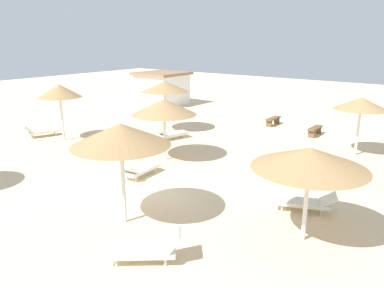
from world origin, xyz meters
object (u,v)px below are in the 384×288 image
at_px(bench_1, 315,130).
at_px(beach_cabana, 162,88).
at_px(parasol_2, 60,91).
at_px(parasol_6, 361,104).
at_px(lounger_3, 171,134).
at_px(parasol_1, 310,158).
at_px(lounger_4, 139,169).
at_px(lounger_0, 147,249).
at_px(bench_0, 273,120).
at_px(lounger_1, 306,202).
at_px(parasol_4, 164,107).
at_px(lounger_2, 41,131).
at_px(parasol_0, 121,135).
at_px(parasol_3, 164,87).

distance_m(bench_1, beach_cabana, 13.82).
bearing_deg(parasol_2, parasol_6, 26.99).
relative_size(lounger_3, beach_cabana, 0.54).
distance_m(parasol_1, lounger_4, 7.41).
distance_m(lounger_0, bench_0, 16.35).
bearing_deg(lounger_0, parasol_1, 51.36).
height_order(parasol_2, bench_0, parasol_2).
bearing_deg(lounger_4, bench_1, 73.28).
relative_size(lounger_1, beach_cabana, 0.54).
height_order(bench_1, beach_cabana, beach_cabana).
height_order(lounger_3, lounger_4, lounger_4).
xyz_separation_m(parasol_6, lounger_0, (-1.67, -12.43, -2.13)).
height_order(lounger_1, bench_1, lounger_1).
height_order(parasol_4, lounger_3, parasol_4).
distance_m(parasol_4, parasol_6, 9.01).
height_order(lounger_0, lounger_3, lounger_0).
xyz_separation_m(lounger_0, lounger_1, (2.08, 5.16, -0.01)).
relative_size(parasol_2, lounger_1, 1.50).
bearing_deg(beach_cabana, parasol_6, -15.98).
height_order(lounger_0, bench_0, lounger_0).
relative_size(lounger_0, lounger_2, 0.92).
bearing_deg(parasol_1, parasol_2, 171.01).
height_order(parasol_0, bench_0, parasol_0).
relative_size(parasol_6, bench_1, 1.82).
xyz_separation_m(bench_1, beach_cabana, (-13.59, 2.31, 1.01)).
bearing_deg(beach_cabana, parasol_4, -47.82).
bearing_deg(lounger_1, lounger_2, 179.58).
relative_size(parasol_4, parasol_6, 1.06).
distance_m(parasol_1, lounger_0, 4.77).
distance_m(lounger_0, lounger_2, 14.28).
xyz_separation_m(lounger_4, bench_0, (0.17, 11.68, 0.03)).
bearing_deg(bench_1, lounger_3, -137.05).
relative_size(parasol_1, lounger_2, 1.53).
relative_size(parasol_6, beach_cabana, 0.74).
height_order(parasol_3, lounger_1, parasol_3).
xyz_separation_m(parasol_0, lounger_3, (-5.12, 8.17, -2.41)).
bearing_deg(parasol_3, lounger_1, -26.41).
relative_size(lounger_3, lounger_4, 1.04).
xyz_separation_m(parasol_2, lounger_4, (7.28, -1.53, -2.34)).
relative_size(parasol_2, bench_1, 2.00).
bearing_deg(bench_1, parasol_6, -40.13).
distance_m(parasol_4, beach_cabana, 14.51).
height_order(lounger_3, beach_cabana, beach_cabana).
bearing_deg(lounger_4, lounger_0, -43.15).
relative_size(parasol_4, lounger_4, 1.49).
relative_size(parasol_0, bench_1, 2.03).
bearing_deg(bench_0, lounger_1, -59.40).
relative_size(parasol_6, lounger_1, 1.37).
bearing_deg(lounger_0, parasol_6, 82.35).
xyz_separation_m(lounger_1, beach_cabana, (-16.83, 11.97, 1.04)).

